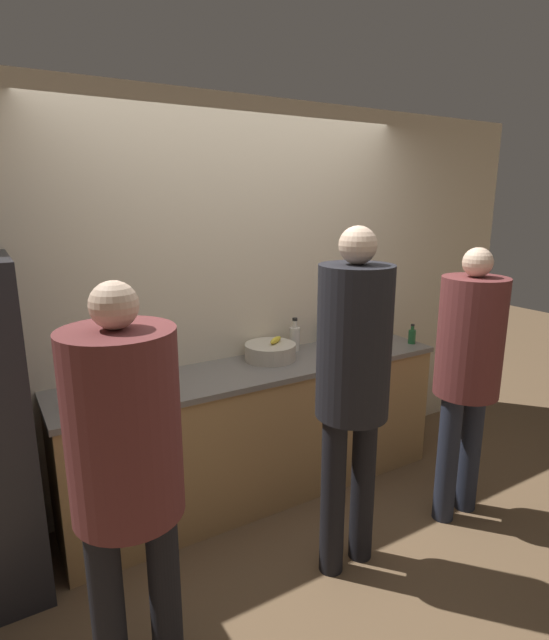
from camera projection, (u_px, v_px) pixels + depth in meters
ground_plane at (285, 516)px, 3.18m from camera, size 14.00×14.00×0.00m
wall_back at (238, 299)px, 3.39m from camera, size 5.20×0.06×2.60m
counter at (259, 430)px, 3.35m from camera, size 2.60×0.60×0.91m
person_left at (126, 455)px, 1.84m from camera, size 0.42×0.42×1.70m
person_center at (353, 371)px, 2.51m from camera, size 0.37×0.37×1.85m
person_right at (468, 360)px, 2.97m from camera, size 0.38×0.38×1.70m
fruit_bowl at (270, 351)px, 3.36m from camera, size 0.35×0.35×0.15m
utensil_crock at (332, 335)px, 3.68m from camera, size 0.12×0.12×0.31m
bottle_clear at (295, 338)px, 3.55m from camera, size 0.07×0.07×0.24m
bottle_green at (412, 336)px, 3.73m from camera, size 0.06×0.06×0.15m
bottle_amber at (113, 387)px, 2.62m from camera, size 0.07×0.07×0.24m
cup_red at (77, 397)px, 2.63m from camera, size 0.08×0.08×0.08m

